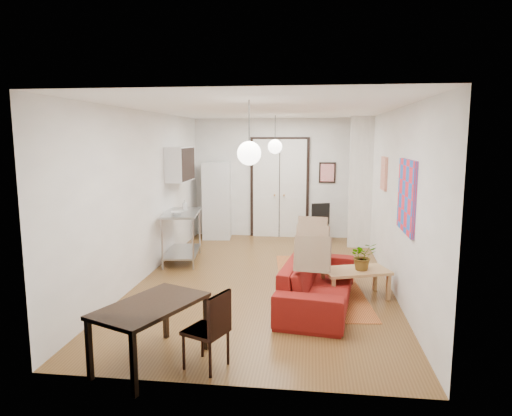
# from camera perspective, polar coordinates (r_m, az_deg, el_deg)

# --- Properties ---
(floor) EXTENTS (7.00, 7.00, 0.00)m
(floor) POSITION_cam_1_polar(r_m,az_deg,el_deg) (8.07, 1.13, -8.82)
(floor) COLOR brown
(floor) RESTS_ON ground
(ceiling) EXTENTS (4.20, 7.00, 0.02)m
(ceiling) POSITION_cam_1_polar(r_m,az_deg,el_deg) (7.70, 1.20, 12.21)
(ceiling) COLOR white
(ceiling) RESTS_ON wall_back
(wall_back) EXTENTS (4.20, 0.02, 2.90)m
(wall_back) POSITION_cam_1_polar(r_m,az_deg,el_deg) (11.22, 2.99, 3.73)
(wall_back) COLOR white
(wall_back) RESTS_ON floor
(wall_front) EXTENTS (4.20, 0.02, 2.90)m
(wall_front) POSITION_cam_1_polar(r_m,az_deg,el_deg) (4.33, -3.55, -4.49)
(wall_front) COLOR white
(wall_front) RESTS_ON floor
(wall_left) EXTENTS (0.02, 7.00, 2.90)m
(wall_left) POSITION_cam_1_polar(r_m,az_deg,el_deg) (8.23, -13.55, 1.64)
(wall_left) COLOR white
(wall_left) RESTS_ON floor
(wall_right) EXTENTS (0.02, 7.00, 2.90)m
(wall_right) POSITION_cam_1_polar(r_m,az_deg,el_deg) (7.82, 16.66, 1.15)
(wall_right) COLOR white
(wall_right) RESTS_ON floor
(double_doors) EXTENTS (1.44, 0.06, 2.50)m
(double_doors) POSITION_cam_1_polar(r_m,az_deg,el_deg) (11.20, 2.96, 2.44)
(double_doors) COLOR silver
(double_doors) RESTS_ON wall_back
(stub_partition) EXTENTS (0.50, 0.10, 2.90)m
(stub_partition) POSITION_cam_1_polar(r_m,az_deg,el_deg) (10.30, 12.94, 3.06)
(stub_partition) COLOR white
(stub_partition) RESTS_ON floor
(wall_cabinet) EXTENTS (0.35, 1.00, 0.70)m
(wall_cabinet) POSITION_cam_1_polar(r_m,az_deg,el_deg) (9.55, -9.48, 5.44)
(wall_cabinet) COLOR silver
(wall_cabinet) RESTS_ON wall_left
(painting_popart) EXTENTS (0.05, 1.00, 1.00)m
(painting_popart) POSITION_cam_1_polar(r_m,az_deg,el_deg) (6.57, 18.32, 1.42)
(painting_popart) COLOR red
(painting_popart) RESTS_ON wall_right
(painting_abstract) EXTENTS (0.05, 0.50, 0.60)m
(painting_abstract) POSITION_cam_1_polar(r_m,az_deg,el_deg) (8.57, 15.71, 4.18)
(painting_abstract) COLOR beige
(painting_abstract) RESTS_ON wall_right
(poster_back) EXTENTS (0.40, 0.03, 0.50)m
(poster_back) POSITION_cam_1_polar(r_m,az_deg,el_deg) (11.15, 8.90, 4.38)
(poster_back) COLOR red
(poster_back) RESTS_ON wall_back
(print_left) EXTENTS (0.03, 0.44, 0.54)m
(print_left) POSITION_cam_1_polar(r_m,az_deg,el_deg) (10.07, -9.50, 5.89)
(print_left) COLOR #A27643
(print_left) RESTS_ON wall_left
(pendant_back) EXTENTS (0.30, 0.30, 0.80)m
(pendant_back) POSITION_cam_1_polar(r_m,az_deg,el_deg) (9.68, 2.39, 7.68)
(pendant_back) COLOR white
(pendant_back) RESTS_ON ceiling
(pendant_front) EXTENTS (0.30, 0.30, 0.80)m
(pendant_front) POSITION_cam_1_polar(r_m,az_deg,el_deg) (5.70, -0.86, 6.87)
(pendant_front) COLOR white
(pendant_front) RESTS_ON ceiling
(kilim_rug) EXTENTS (1.66, 3.59, 0.01)m
(kilim_rug) POSITION_cam_1_polar(r_m,az_deg,el_deg) (7.92, 7.72, -9.20)
(kilim_rug) COLOR #B8642E
(kilim_rug) RESTS_ON floor
(sofa) EXTENTS (2.44, 1.23, 0.68)m
(sofa) POSITION_cam_1_polar(r_m,az_deg,el_deg) (6.87, 7.83, -9.09)
(sofa) COLOR maroon
(sofa) RESTS_ON floor
(coffee_table) EXTENTS (1.12, 0.85, 0.44)m
(coffee_table) POSITION_cam_1_polar(r_m,az_deg,el_deg) (7.22, 12.32, -7.97)
(coffee_table) COLOR tan
(coffee_table) RESTS_ON floor
(potted_plant) EXTENTS (0.44, 0.48, 0.43)m
(potted_plant) POSITION_cam_1_polar(r_m,az_deg,el_deg) (7.16, 13.20, -5.86)
(potted_plant) COLOR #38662E
(potted_plant) RESTS_ON coffee_table
(kitchen_counter) EXTENTS (0.82, 1.38, 1.00)m
(kitchen_counter) POSITION_cam_1_polar(r_m,az_deg,el_deg) (9.13, -9.25, -2.57)
(kitchen_counter) COLOR #A7A9AC
(kitchen_counter) RESTS_ON floor
(bowl) EXTENTS (0.31, 0.31, 0.06)m
(bowl) POSITION_cam_1_polar(r_m,az_deg,el_deg) (8.78, -9.85, -0.61)
(bowl) COLOR beige
(bowl) RESTS_ON kitchen_counter
(soap_bottle) EXTENTS (0.12, 0.12, 0.21)m
(soap_bottle) POSITION_cam_1_polar(r_m,az_deg,el_deg) (9.29, -8.88, 0.40)
(soap_bottle) COLOR #5084AF
(soap_bottle) RESTS_ON kitchen_counter
(fridge) EXTENTS (0.72, 0.72, 1.86)m
(fridge) POSITION_cam_1_polar(r_m,az_deg,el_deg) (11.14, -4.90, 0.98)
(fridge) COLOR silver
(fridge) RESTS_ON floor
(dining_table) EXTENTS (1.14, 1.41, 0.68)m
(dining_table) POSITION_cam_1_polar(r_m,az_deg,el_deg) (5.14, -13.01, -12.36)
(dining_table) COLOR black
(dining_table) RESTS_ON floor
(dining_chair_near) EXTENTS (0.53, 0.63, 0.85)m
(dining_chair_near) POSITION_cam_1_polar(r_m,az_deg,el_deg) (5.10, -6.10, -13.83)
(dining_chair_near) COLOR #361911
(dining_chair_near) RESTS_ON floor
(dining_chair_far) EXTENTS (0.53, 0.63, 0.85)m
(dining_chair_far) POSITION_cam_1_polar(r_m,az_deg,el_deg) (5.10, -6.10, -13.83)
(dining_chair_far) COLOR #361911
(dining_chair_far) RESTS_ON floor
(black_side_chair) EXTENTS (0.56, 0.57, 0.95)m
(black_side_chair) POSITION_cam_1_polar(r_m,az_deg,el_deg) (10.88, 7.67, -1.25)
(black_side_chair) COLOR black
(black_side_chair) RESTS_ON floor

